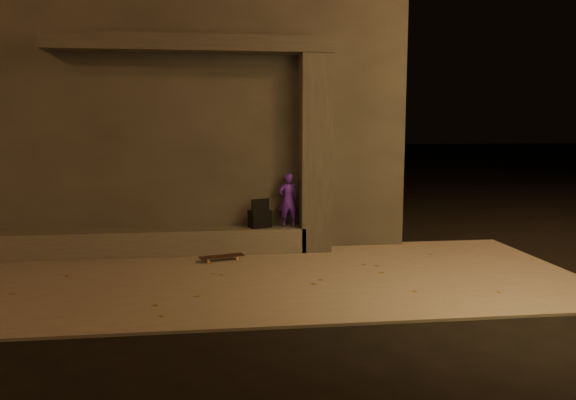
{
  "coord_description": "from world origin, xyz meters",
  "views": [
    {
      "loc": [
        -0.1,
        -6.47,
        2.38
      ],
      "look_at": [
        0.98,
        2.0,
        1.23
      ],
      "focal_mm": 35.0,
      "sensor_mm": 36.0,
      "label": 1
    }
  ],
  "objects": [
    {
      "name": "ground",
      "position": [
        0.0,
        0.0,
        0.0
      ],
      "size": [
        120.0,
        120.0,
        0.0
      ],
      "primitive_type": "plane",
      "color": "black",
      "rests_on": "ground"
    },
    {
      "name": "sidewalk",
      "position": [
        0.0,
        2.0,
        0.02
      ],
      "size": [
        11.0,
        4.4,
        0.04
      ],
      "primitive_type": "cube",
      "color": "slate",
      "rests_on": "ground"
    },
    {
      "name": "building",
      "position": [
        -1.0,
        6.49,
        2.61
      ],
      "size": [
        9.0,
        5.1,
        5.22
      ],
      "color": "#383533",
      "rests_on": "ground"
    },
    {
      "name": "ledge",
      "position": [
        -1.5,
        3.75,
        0.27
      ],
      "size": [
        6.0,
        0.55,
        0.45
      ],
      "primitive_type": "cube",
      "color": "#52504B",
      "rests_on": "sidewalk"
    },
    {
      "name": "column",
      "position": [
        1.7,
        3.75,
        1.84
      ],
      "size": [
        0.55,
        0.55,
        3.6
      ],
      "primitive_type": "cube",
      "color": "#383533",
      "rests_on": "sidewalk"
    },
    {
      "name": "canopy",
      "position": [
        -0.5,
        3.8,
        3.78
      ],
      "size": [
        5.0,
        0.7,
        0.28
      ],
      "primitive_type": "cube",
      "color": "#383533",
      "rests_on": "column"
    },
    {
      "name": "skateboarder",
      "position": [
        1.2,
        3.75,
        0.99
      ],
      "size": [
        0.4,
        0.29,
        1.0
      ],
      "primitive_type": "imported",
      "rotation": [
        0.0,
        0.0,
        3.29
      ],
      "color": "#491CB8",
      "rests_on": "ledge"
    },
    {
      "name": "backpack",
      "position": [
        0.67,
        3.75,
        0.68
      ],
      "size": [
        0.45,
        0.37,
        0.55
      ],
      "rotation": [
        0.0,
        0.0,
        0.36
      ],
      "color": "black",
      "rests_on": "ledge"
    },
    {
      "name": "skateboard",
      "position": [
        -0.04,
        3.1,
        0.11
      ],
      "size": [
        0.8,
        0.41,
        0.09
      ],
      "rotation": [
        0.0,
        0.0,
        0.29
      ],
      "color": "black",
      "rests_on": "sidewalk"
    }
  ]
}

